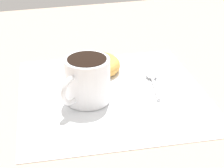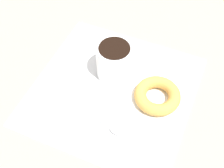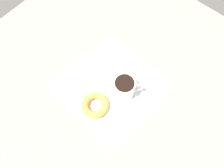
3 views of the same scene
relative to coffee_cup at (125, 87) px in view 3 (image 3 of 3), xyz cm
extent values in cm
cube|color=tan|center=(-5.20, -1.53, -5.63)|extent=(120.00, 120.00, 2.00)
cube|color=white|center=(-5.07, -1.27, -4.48)|extent=(38.04, 38.04, 0.30)
cylinder|color=white|center=(-0.15, -0.14, -0.19)|extent=(8.25, 8.25, 8.29)
cylinder|color=black|center=(-0.15, -0.14, 3.75)|extent=(7.05, 7.05, 0.60)
torus|color=white|center=(3.28, 2.91, -0.19)|extent=(4.74, 4.35, 5.54)
torus|color=gold|center=(-4.43, -11.61, -2.96)|extent=(10.33, 10.33, 2.75)
ellipsoid|color=silver|center=(-14.88, -5.80, -3.88)|extent=(3.14, 4.05, 0.90)
cylinder|color=silver|center=(-13.67, -0.52, -4.05)|extent=(2.56, 8.92, 0.56)
camera|label=1|loc=(11.71, 58.97, 31.29)|focal=60.00mm
camera|label=2|loc=(-45.06, -14.89, 53.24)|focal=50.00mm
camera|label=3|loc=(16.72, -26.35, 74.40)|focal=35.00mm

